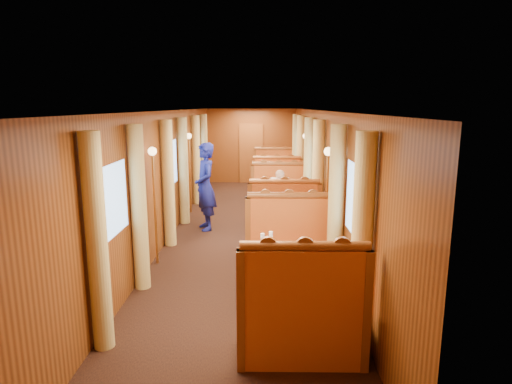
{
  "coord_description": "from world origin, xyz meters",
  "views": [
    {
      "loc": [
        0.33,
        -8.53,
        2.59
      ],
      "look_at": [
        0.24,
        -0.9,
        1.05
      ],
      "focal_mm": 30.0,
      "sensor_mm": 36.0,
      "label": 1
    }
  ],
  "objects_px": {
    "steward": "(205,187)",
    "banquette_near_fwd": "(301,322)",
    "table_near": "(294,286)",
    "banquette_near_aft": "(289,254)",
    "banquette_far_fwd": "(277,190)",
    "rose_vase_mid": "(283,189)",
    "banquette_mid_aft": "(279,202)",
    "tea_tray": "(285,257)",
    "banquette_far_aft": "(274,177)",
    "fruit_plate": "(320,259)",
    "rose_vase_far": "(276,166)",
    "passenger": "(280,191)",
    "teapot_back": "(283,250)",
    "teapot_left": "(279,256)",
    "teapot_right": "(295,256)",
    "banquette_mid_fwd": "(284,227)",
    "table_mid": "(281,216)",
    "table_far": "(275,185)"
  },
  "relations": [
    {
      "from": "table_far",
      "to": "table_near",
      "type": "bearing_deg",
      "value": -90.0
    },
    {
      "from": "banquette_near_fwd",
      "to": "banquette_mid_aft",
      "type": "relative_size",
      "value": 1.0
    },
    {
      "from": "table_near",
      "to": "banquette_near_aft",
      "type": "height_order",
      "value": "banquette_near_aft"
    },
    {
      "from": "rose_vase_far",
      "to": "teapot_right",
      "type": "bearing_deg",
      "value": -90.04
    },
    {
      "from": "table_near",
      "to": "teapot_back",
      "type": "xyz_separation_m",
      "value": [
        -0.14,
        0.09,
        0.43
      ]
    },
    {
      "from": "teapot_back",
      "to": "rose_vase_mid",
      "type": "height_order",
      "value": "rose_vase_mid"
    },
    {
      "from": "banquette_far_aft",
      "to": "teapot_left",
      "type": "height_order",
      "value": "banquette_far_aft"
    },
    {
      "from": "banquette_far_fwd",
      "to": "rose_vase_far",
      "type": "relative_size",
      "value": 3.72
    },
    {
      "from": "teapot_left",
      "to": "teapot_back",
      "type": "distance_m",
      "value": 0.24
    },
    {
      "from": "table_near",
      "to": "table_mid",
      "type": "relative_size",
      "value": 1.0
    },
    {
      "from": "banquette_mid_aft",
      "to": "rose_vase_mid",
      "type": "height_order",
      "value": "banquette_mid_aft"
    },
    {
      "from": "banquette_near_aft",
      "to": "steward",
      "type": "relative_size",
      "value": 0.73
    },
    {
      "from": "banquette_mid_aft",
      "to": "tea_tray",
      "type": "distance_m",
      "value": 4.54
    },
    {
      "from": "table_near",
      "to": "banquette_near_aft",
      "type": "bearing_deg",
      "value": 90.0
    },
    {
      "from": "banquette_mid_aft",
      "to": "tea_tray",
      "type": "xyz_separation_m",
      "value": [
        -0.12,
        -4.53,
        0.33
      ]
    },
    {
      "from": "table_mid",
      "to": "teapot_right",
      "type": "xyz_separation_m",
      "value": [
        0.0,
        -3.6,
        0.43
      ]
    },
    {
      "from": "banquette_near_fwd",
      "to": "tea_tray",
      "type": "xyz_separation_m",
      "value": [
        -0.12,
        1.0,
        0.33
      ]
    },
    {
      "from": "banquette_far_aft",
      "to": "rose_vase_mid",
      "type": "relative_size",
      "value": 3.72
    },
    {
      "from": "tea_tray",
      "to": "table_mid",
      "type": "bearing_deg",
      "value": 88.12
    },
    {
      "from": "teapot_right",
      "to": "fruit_plate",
      "type": "xyz_separation_m",
      "value": [
        0.3,
        -0.01,
        -0.04
      ]
    },
    {
      "from": "banquette_near_fwd",
      "to": "banquette_mid_fwd",
      "type": "relative_size",
      "value": 1.0
    },
    {
      "from": "table_near",
      "to": "teapot_back",
      "type": "distance_m",
      "value": 0.46
    },
    {
      "from": "table_mid",
      "to": "fruit_plate",
      "type": "distance_m",
      "value": 3.64
    },
    {
      "from": "banquette_far_aft",
      "to": "rose_vase_far",
      "type": "height_order",
      "value": "banquette_far_aft"
    },
    {
      "from": "banquette_near_fwd",
      "to": "teapot_back",
      "type": "bearing_deg",
      "value": 97.03
    },
    {
      "from": "banquette_mid_aft",
      "to": "banquette_far_fwd",
      "type": "distance_m",
      "value": 1.47
    },
    {
      "from": "teapot_left",
      "to": "teapot_right",
      "type": "relative_size",
      "value": 1.12
    },
    {
      "from": "banquette_far_fwd",
      "to": "table_near",
      "type": "bearing_deg",
      "value": -90.0
    },
    {
      "from": "table_far",
      "to": "passenger",
      "type": "bearing_deg",
      "value": -90.0
    },
    {
      "from": "banquette_mid_fwd",
      "to": "fruit_plate",
      "type": "bearing_deg",
      "value": -83.25
    },
    {
      "from": "banquette_far_aft",
      "to": "teapot_back",
      "type": "height_order",
      "value": "banquette_far_aft"
    },
    {
      "from": "banquette_near_aft",
      "to": "tea_tray",
      "type": "distance_m",
      "value": 1.08
    },
    {
      "from": "banquette_far_aft",
      "to": "fruit_plate",
      "type": "relative_size",
      "value": 5.65
    },
    {
      "from": "banquette_mid_fwd",
      "to": "banquette_mid_aft",
      "type": "distance_m",
      "value": 2.03
    },
    {
      "from": "banquette_mid_aft",
      "to": "banquette_far_aft",
      "type": "xyz_separation_m",
      "value": [
        0.0,
        3.5,
        0.0
      ]
    },
    {
      "from": "table_near",
      "to": "banquette_near_fwd",
      "type": "height_order",
      "value": "banquette_near_fwd"
    },
    {
      "from": "table_near",
      "to": "teapot_back",
      "type": "height_order",
      "value": "teapot_back"
    },
    {
      "from": "rose_vase_far",
      "to": "tea_tray",
      "type": "bearing_deg",
      "value": -91.01
    },
    {
      "from": "tea_tray",
      "to": "steward",
      "type": "distance_m",
      "value": 4.07
    },
    {
      "from": "banquette_near_fwd",
      "to": "rose_vase_far",
      "type": "bearing_deg",
      "value": 89.94
    },
    {
      "from": "passenger",
      "to": "banquette_mid_fwd",
      "type": "bearing_deg",
      "value": -90.0
    },
    {
      "from": "banquette_far_fwd",
      "to": "teapot_right",
      "type": "bearing_deg",
      "value": -89.97
    },
    {
      "from": "steward",
      "to": "banquette_near_fwd",
      "type": "bearing_deg",
      "value": -3.03
    },
    {
      "from": "table_near",
      "to": "teapot_left",
      "type": "bearing_deg",
      "value": -146.24
    },
    {
      "from": "banquette_far_aft",
      "to": "teapot_left",
      "type": "distance_m",
      "value": 8.16
    },
    {
      "from": "banquette_near_aft",
      "to": "passenger",
      "type": "bearing_deg",
      "value": 90.0
    },
    {
      "from": "banquette_far_fwd",
      "to": "fruit_plate",
      "type": "relative_size",
      "value": 5.65
    },
    {
      "from": "banquette_far_fwd",
      "to": "rose_vase_mid",
      "type": "distance_m",
      "value": 2.56
    },
    {
      "from": "table_near",
      "to": "teapot_right",
      "type": "relative_size",
      "value": 7.69
    },
    {
      "from": "rose_vase_far",
      "to": "passenger",
      "type": "distance_m",
      "value": 2.77
    }
  ]
}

